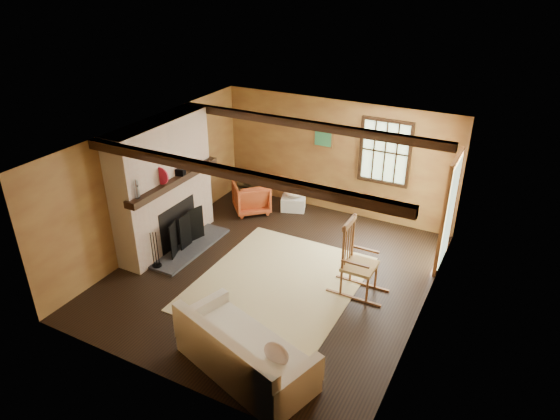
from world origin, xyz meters
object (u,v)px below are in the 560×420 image
Objects in this scene: rocking_chair at (357,263)px; laundry_basket at (293,203)px; fireplace at (165,191)px; sofa at (243,355)px; armchair at (251,197)px.

rocking_chair is 3.10m from laundry_basket.
fireplace is 3.69m from rocking_chair.
fireplace is 2.92m from laundry_basket.
rocking_chair is at bearing 91.61° from sofa.
fireplace reaches higher than sofa.
fireplace reaches higher than laundry_basket.
laundry_basket is (-1.52, 4.54, -0.13)m from sofa.
sofa is at bearing 163.95° from rocking_chair.
armchair is at bearing 70.03° from fireplace.
fireplace is at bearing -121.55° from laundry_basket.
laundry_basket is 0.92m from armchair.
armchair is at bearing -148.07° from laundry_basket.
armchair is (-0.76, -0.48, 0.18)m from laundry_basket.
sofa is at bearing -36.43° from fireplace.
armchair is (0.68, 1.88, -0.77)m from fireplace.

